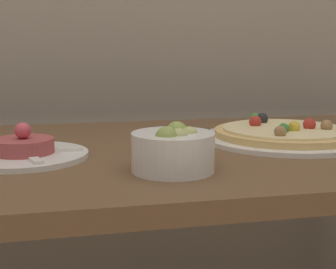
{
  "coord_description": "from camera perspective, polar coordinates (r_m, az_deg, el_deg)",
  "views": [
    {
      "loc": [
        -0.22,
        -0.57,
        0.92
      ],
      "look_at": [
        -0.03,
        0.28,
        0.76
      ],
      "focal_mm": 50.0,
      "sensor_mm": 36.0,
      "label": 1
    }
  ],
  "objects": [
    {
      "name": "dining_table",
      "position": [
        1.0,
        0.53,
        -6.61
      ],
      "size": [
        1.47,
        0.73,
        0.72
      ],
      "color": "brown",
      "rests_on": "ground_plane"
    },
    {
      "name": "pizza_plate",
      "position": [
        1.07,
        13.99,
        0.03
      ],
      "size": [
        0.36,
        0.36,
        0.05
      ],
      "color": "white",
      "rests_on": "dining_table"
    },
    {
      "name": "tartare_plate",
      "position": [
        0.91,
        -17.17,
        -1.98
      ],
      "size": [
        0.24,
        0.24,
        0.07
      ],
      "color": "white",
      "rests_on": "dining_table"
    },
    {
      "name": "small_bowl",
      "position": [
        0.77,
        0.65,
        -1.9
      ],
      "size": [
        0.14,
        0.14,
        0.08
      ],
      "color": "white",
      "rests_on": "dining_table"
    }
  ]
}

